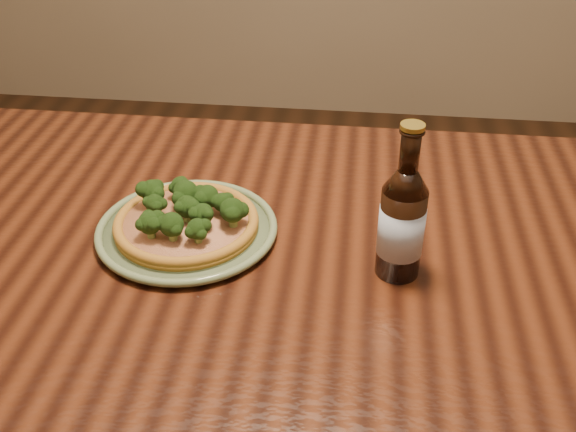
# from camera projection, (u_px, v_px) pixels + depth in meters

# --- Properties ---
(table) EXTENTS (1.60, 0.90, 0.75)m
(table) POSITION_uv_depth(u_px,v_px,m) (329.00, 292.00, 1.15)
(table) COLOR #421D0E
(table) RESTS_ON ground
(plate) EXTENTS (0.30, 0.30, 0.02)m
(plate) POSITION_uv_depth(u_px,v_px,m) (187.00, 229.00, 1.12)
(plate) COLOR #697C55
(plate) RESTS_ON table
(pizza) EXTENTS (0.24, 0.24, 0.07)m
(pizza) POSITION_uv_depth(u_px,v_px,m) (187.00, 219.00, 1.11)
(pizza) COLOR #A97426
(pizza) RESTS_ON plate
(beer_bottle) EXTENTS (0.07, 0.07, 0.25)m
(beer_bottle) POSITION_uv_depth(u_px,v_px,m) (402.00, 221.00, 0.99)
(beer_bottle) COLOR black
(beer_bottle) RESTS_ON table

